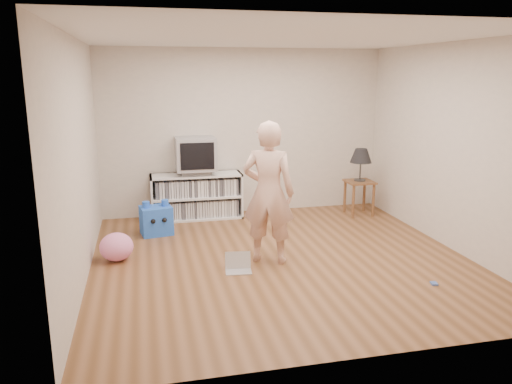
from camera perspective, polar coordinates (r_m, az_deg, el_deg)
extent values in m
plane|color=brown|center=(6.16, 2.86, -7.65)|extent=(4.50, 4.50, 0.00)
cube|color=beige|center=(7.99, -1.41, 6.85)|extent=(4.50, 0.02, 2.60)
cube|color=beige|center=(3.75, 12.38, -0.95)|extent=(4.50, 0.02, 2.60)
cube|color=beige|center=(5.65, -19.59, 3.35)|extent=(0.02, 4.50, 2.60)
cube|color=beige|center=(6.78, 21.68, 4.74)|extent=(0.02, 4.50, 2.60)
cube|color=white|center=(5.76, 3.17, 17.26)|extent=(4.50, 4.50, 0.01)
cube|color=white|center=(8.02, -6.96, -0.12)|extent=(1.40, 0.03, 0.70)
cube|color=white|center=(7.78, -11.82, -0.74)|extent=(0.03, 0.45, 0.70)
cube|color=white|center=(7.91, -1.86, -0.21)|extent=(0.03, 0.45, 0.70)
cube|color=white|center=(7.90, -6.73, -2.83)|extent=(1.40, 0.45, 0.03)
cube|color=white|center=(7.81, -6.80, -0.47)|extent=(1.34, 0.45, 0.03)
cube|color=white|center=(7.74, -6.86, 1.93)|extent=(1.40, 0.45, 0.03)
cube|color=silver|center=(7.81, -6.80, -0.47)|extent=(1.26, 0.36, 0.64)
cube|color=gray|center=(7.73, -6.88, 2.30)|extent=(0.45, 0.35, 0.07)
cube|color=#95959A|center=(7.68, -6.93, 4.38)|extent=(0.60, 0.52, 0.50)
cube|color=black|center=(7.42, -6.72, 4.07)|extent=(0.50, 0.01, 0.40)
cylinder|color=brown|center=(7.93, 11.06, -1.09)|extent=(0.04, 0.04, 0.52)
cylinder|color=brown|center=(8.07, 13.27, -0.95)|extent=(0.04, 0.04, 0.52)
cylinder|color=brown|center=(8.23, 10.11, -0.52)|extent=(0.04, 0.04, 0.52)
cylinder|color=brown|center=(8.37, 12.26, -0.39)|extent=(0.04, 0.04, 0.52)
cube|color=brown|center=(8.09, 11.77, 1.16)|extent=(0.42, 0.42, 0.03)
cylinder|color=#333333|center=(8.08, 11.77, 1.35)|extent=(0.18, 0.18, 0.02)
cylinder|color=#333333|center=(8.05, 11.83, 2.55)|extent=(0.02, 0.02, 0.32)
imported|color=beige|center=(5.85, 1.43, -0.09)|extent=(0.73, 0.63, 1.69)
cube|color=silver|center=(5.77, -2.01, -9.08)|extent=(0.32, 0.24, 0.01)
cube|color=silver|center=(5.82, -2.09, -7.78)|extent=(0.30, 0.10, 0.19)
cube|color=black|center=(5.82, -2.09, -7.78)|extent=(0.26, 0.08, 0.16)
cube|color=#4565B8|center=(5.78, 19.68, -9.82)|extent=(0.08, 0.10, 0.02)
cube|color=blue|center=(7.15, -11.32, -3.21)|extent=(0.47, 0.40, 0.40)
cylinder|color=blue|center=(7.06, -12.47, -1.42)|extent=(0.10, 0.10, 0.09)
cylinder|color=blue|center=(7.11, -10.37, -1.22)|extent=(0.10, 0.10, 0.09)
sphere|color=black|center=(6.96, -11.67, -3.30)|extent=(0.07, 0.07, 0.07)
sphere|color=black|center=(6.99, -10.43, -3.17)|extent=(0.07, 0.07, 0.07)
ellipsoid|color=pink|center=(6.28, -15.66, -6.06)|extent=(0.48, 0.48, 0.34)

